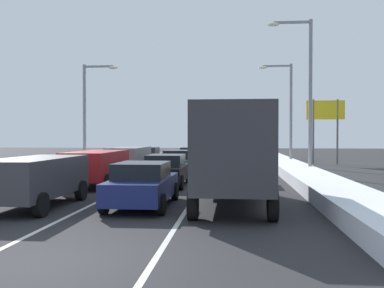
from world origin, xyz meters
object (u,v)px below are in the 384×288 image
object	(u,v)px
suv_gray_left_lane_third	(129,157)
street_lamp_right_near	(305,84)
sedan_green_center_lane_third	(179,162)
sedan_tan_left_lane_fourth	(147,156)
sedan_black_center_lane_second	(166,170)
street_lamp_right_mid	(286,105)
suv_charcoal_left_lane_nearest	(36,177)
sedan_tan_right_lane_second	(238,168)
suv_white_right_lane_fourth	(236,153)
suv_silver_right_lane_third	(233,156)
suv_red_left_lane_second	(97,165)
sedan_maroon_center_lane_fourth	(192,157)
street_lamp_left_mid	(89,106)
roadside_sign_right	(325,117)
sedan_navy_center_lane_nearest	(143,184)
traffic_light_gantry	(243,117)
box_truck_right_lane_nearest	(233,151)

from	to	relation	value
suv_gray_left_lane_third	street_lamp_right_near	xyz separation A→B (m)	(10.92, -0.78, 4.49)
sedan_green_center_lane_third	sedan_tan_left_lane_fourth	bearing A→B (deg)	115.85
sedan_black_center_lane_second	sedan_tan_left_lane_fourth	size ratio (longest dim) A/B	1.00
street_lamp_right_mid	suv_charcoal_left_lane_nearest	bearing A→B (deg)	-117.29
sedan_tan_right_lane_second	suv_gray_left_lane_third	bearing A→B (deg)	143.64
suv_white_right_lane_fourth	street_lamp_right_near	world-z (taller)	street_lamp_right_near
suv_silver_right_lane_third	sedan_black_center_lane_second	bearing A→B (deg)	-109.99
sedan_tan_left_lane_fourth	street_lamp_right_near	xyz separation A→B (m)	(11.05, -7.36, 4.74)
suv_white_right_lane_fourth	street_lamp_right_near	bearing A→B (deg)	-64.94
suv_gray_left_lane_third	sedan_tan_right_lane_second	bearing A→B (deg)	-36.36
suv_red_left_lane_second	suv_gray_left_lane_third	size ratio (longest dim) A/B	1.00
sedan_maroon_center_lane_fourth	street_lamp_right_near	distance (m)	11.31
suv_white_right_lane_fourth	street_lamp_left_mid	world-z (taller)	street_lamp_left_mid
suv_charcoal_left_lane_nearest	suv_red_left_lane_second	xyz separation A→B (m)	(0.13, 6.12, 0.00)
sedan_maroon_center_lane_fourth	sedan_tan_left_lane_fourth	xyz separation A→B (m)	(-3.60, 0.29, 0.00)
street_lamp_right_mid	roadside_sign_right	world-z (taller)	street_lamp_right_mid
sedan_navy_center_lane_nearest	suv_white_right_lane_fourth	bearing A→B (deg)	81.04
street_lamp_right_near	sedan_green_center_lane_third	bearing A→B (deg)	177.36
roadside_sign_right	traffic_light_gantry	bearing A→B (deg)	119.66
sedan_maroon_center_lane_fourth	sedan_green_center_lane_third	bearing A→B (deg)	-91.73
street_lamp_right_near	roadside_sign_right	bearing A→B (deg)	72.50
suv_silver_right_lane_third	street_lamp_right_near	bearing A→B (deg)	-32.52
sedan_black_center_lane_second	street_lamp_right_mid	distance (m)	16.61
sedan_navy_center_lane_nearest	suv_gray_left_lane_third	world-z (taller)	suv_gray_left_lane_third
suv_charcoal_left_lane_nearest	roadside_sign_right	bearing A→B (deg)	58.73
sedan_tan_right_lane_second	suv_white_right_lane_fourth	bearing A→B (deg)	90.18
sedan_tan_right_lane_second	suv_charcoal_left_lane_nearest	size ratio (longest dim) A/B	0.92
box_truck_right_lane_nearest	suv_charcoal_left_lane_nearest	world-z (taller)	box_truck_right_lane_nearest
sedan_black_center_lane_second	sedan_tan_right_lane_second	bearing A→B (deg)	25.60
suv_silver_right_lane_third	sedan_tan_left_lane_fourth	distance (m)	8.18
sedan_tan_right_lane_second	sedan_tan_left_lane_fourth	distance (m)	13.61
suv_charcoal_left_lane_nearest	traffic_light_gantry	bearing A→B (deg)	77.82
suv_gray_left_lane_third	sedan_tan_left_lane_fourth	bearing A→B (deg)	91.08
sedan_tan_left_lane_fourth	sedan_black_center_lane_second	bearing A→B (deg)	-74.93
suv_silver_right_lane_third	suv_gray_left_lane_third	size ratio (longest dim) A/B	1.00
traffic_light_gantry	suv_red_left_lane_second	bearing A→B (deg)	-104.38
suv_silver_right_lane_third	sedan_green_center_lane_third	xyz separation A→B (m)	(-3.35, -2.39, -0.25)
box_truck_right_lane_nearest	sedan_navy_center_lane_nearest	size ratio (longest dim) A/B	1.60
sedan_tan_right_lane_second	roadside_sign_right	size ratio (longest dim) A/B	0.82
street_lamp_left_mid	roadside_sign_right	size ratio (longest dim) A/B	1.40
street_lamp_right_mid	sedan_tan_left_lane_fourth	bearing A→B (deg)	-174.76
traffic_light_gantry	sedan_maroon_center_lane_fourth	bearing A→B (deg)	-104.94
sedan_green_center_lane_third	roadside_sign_right	distance (m)	15.89
traffic_light_gantry	street_lamp_right_mid	bearing A→B (deg)	-77.97
sedan_tan_left_lane_fourth	suv_gray_left_lane_third	bearing A→B (deg)	-88.92
sedan_tan_right_lane_second	street_lamp_right_near	world-z (taller)	street_lamp_right_near
suv_gray_left_lane_third	street_lamp_right_near	size ratio (longest dim) A/B	0.52
sedan_green_center_lane_third	suv_white_right_lane_fourth	bearing A→B (deg)	66.65
suv_silver_right_lane_third	street_lamp_left_mid	xyz separation A→B (m)	(-10.59, 2.05, 3.62)
sedan_tan_right_lane_second	traffic_light_gantry	world-z (taller)	traffic_light_gantry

